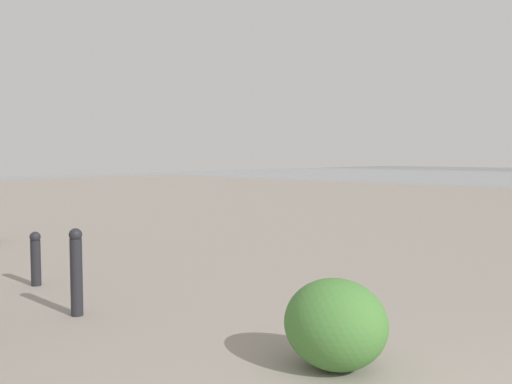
{
  "coord_description": "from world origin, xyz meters",
  "views": [
    {
      "loc": [
        -0.18,
        2.35,
        1.6
      ],
      "look_at": [
        7.9,
        -6.52,
        0.8
      ],
      "focal_mm": 38.71,
      "sensor_mm": 36.0,
      "label": 1
    }
  ],
  "objects": [
    {
      "name": "shrub_tall",
      "position": [
        2.11,
        -1.05,
        0.34
      ],
      "size": [
        0.8,
        0.72,
        0.68
      ],
      "color": "#477F38",
      "rests_on": "ground"
    },
    {
      "name": "bollard_near",
      "position": [
        4.8,
        -0.45,
        0.46
      ],
      "size": [
        0.13,
        0.13,
        0.88
      ],
      "color": "#232328",
      "rests_on": "ground"
    },
    {
      "name": "bollard_mid",
      "position": [
        6.34,
        -0.78,
        0.35
      ],
      "size": [
        0.13,
        0.13,
        0.67
      ],
      "color": "#232328",
      "rests_on": "ground"
    }
  ]
}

